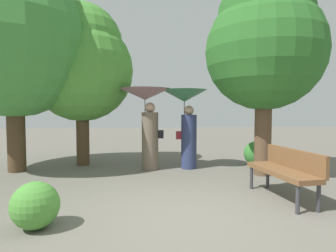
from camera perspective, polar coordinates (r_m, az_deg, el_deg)
name	(u,v)px	position (r m, az deg, el deg)	size (l,w,h in m)	color
ground_plane	(191,215)	(4.22, 4.63, -17.41)	(40.00, 40.00, 0.00)	#6B665B
person_left	(147,111)	(7.04, -4.26, 3.05)	(1.25, 1.25, 2.02)	#6B5B4C
person_right	(186,112)	(7.18, 3.64, 2.83)	(1.13, 1.13, 1.99)	navy
park_bench	(285,168)	(5.16, 22.55, -7.90)	(0.66, 1.55, 0.83)	#38383D
tree_near_left	(13,31)	(7.93, -28.71, 16.35)	(3.53, 3.53, 5.30)	#4C3823
tree_near_right	(265,41)	(6.97, 18.87, 15.91)	(2.64, 2.64, 4.61)	brown
tree_mid_left	(82,62)	(8.06, -16.99, 12.19)	(2.72, 2.72, 4.31)	#4C3823
bush_path_left	(256,153)	(7.96, 17.32, -5.30)	(0.65, 0.65, 0.65)	#387F33
bush_path_right	(35,205)	(4.03, -25.14, -14.26)	(0.59, 0.59, 0.59)	#4C9338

